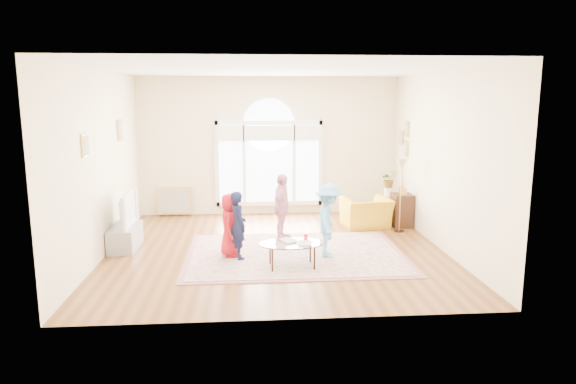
{
  "coord_description": "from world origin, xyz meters",
  "views": [
    {
      "loc": [
        -0.47,
        -8.98,
        2.72
      ],
      "look_at": [
        0.24,
        0.3,
        1.01
      ],
      "focal_mm": 32.0,
      "sensor_mm": 36.0,
      "label": 1
    }
  ],
  "objects": [
    {
      "name": "floor_lamp",
      "position": [
        2.6,
        1.08,
        1.28
      ],
      "size": [
        0.29,
        0.29,
        1.51
      ],
      "color": "black",
      "rests_on": "ground"
    },
    {
      "name": "tv_console",
      "position": [
        -2.75,
        0.3,
        0.21
      ],
      "size": [
        0.45,
        1.0,
        0.42
      ],
      "primitive_type": "cube",
      "color": "gray",
      "rests_on": "ground"
    },
    {
      "name": "plant_pedestal",
      "position": [
        2.7,
        2.34,
        0.35
      ],
      "size": [
        0.2,
        0.2,
        0.7
      ],
      "primitive_type": "cylinder",
      "color": "white",
      "rests_on": "ground"
    },
    {
      "name": "ground",
      "position": [
        0.0,
        0.0,
        0.0
      ],
      "size": [
        6.0,
        6.0,
        0.0
      ],
      "primitive_type": "plane",
      "color": "#593217",
      "rests_on": "ground"
    },
    {
      "name": "child_navy",
      "position": [
        -0.67,
        -0.51,
        0.6
      ],
      "size": [
        0.41,
        0.5,
        1.16
      ],
      "primitive_type": "imported",
      "rotation": [
        0.0,
        0.0,
        1.95
      ],
      "color": "#131938",
      "rests_on": "area_rug"
    },
    {
      "name": "side_cabinet",
      "position": [
        2.78,
        1.54,
        0.35
      ],
      "size": [
        0.4,
        0.5,
        0.7
      ],
      "primitive_type": "cube",
      "color": "black",
      "rests_on": "ground"
    },
    {
      "name": "coffee_table",
      "position": [
        0.2,
        -1.03,
        0.4
      ],
      "size": [
        1.09,
        0.73,
        0.54
      ],
      "rotation": [
        0.0,
        0.0,
        0.05
      ],
      "color": "silver",
      "rests_on": "ground"
    },
    {
      "name": "child_red",
      "position": [
        -0.81,
        -0.36,
        0.57
      ],
      "size": [
        0.41,
        0.58,
        1.1
      ],
      "primitive_type": "imported",
      "rotation": [
        0.0,
        0.0,
        1.45
      ],
      "color": "#A9131E",
      "rests_on": "area_rug"
    },
    {
      "name": "area_rug",
      "position": [
        0.32,
        -0.31,
        0.01
      ],
      "size": [
        3.6,
        2.6,
        0.02
      ],
      "primitive_type": "cube",
      "color": "#C2AD95",
      "rests_on": "ground"
    },
    {
      "name": "television",
      "position": [
        -2.74,
        0.3,
        0.73
      ],
      "size": [
        0.17,
        1.08,
        0.62
      ],
      "color": "black",
      "rests_on": "tv_console"
    },
    {
      "name": "armchair",
      "position": [
        2.0,
        1.5,
        0.31
      ],
      "size": [
        1.07,
        0.97,
        0.63
      ],
      "primitive_type": "imported",
      "rotation": [
        0.0,
        0.0,
        3.28
      ],
      "color": "gold",
      "rests_on": "ground"
    },
    {
      "name": "rug_border",
      "position": [
        0.32,
        -0.31,
        0.01
      ],
      "size": [
        3.8,
        2.8,
        0.01
      ],
      "primitive_type": "cube",
      "color": "#955C5D",
      "rests_on": "ground"
    },
    {
      "name": "child_pink",
      "position": [
        0.14,
        0.6,
        0.66
      ],
      "size": [
        0.55,
        0.81,
        1.28
      ],
      "primitive_type": "imported",
      "rotation": [
        0.0,
        0.0,
        1.22
      ],
      "color": "pink",
      "rests_on": "area_rug"
    },
    {
      "name": "leaning_picture",
      "position": [
        -2.22,
        2.9,
        0.0
      ],
      "size": [
        0.8,
        0.14,
        0.62
      ],
      "primitive_type": "cube",
      "rotation": [
        -0.14,
        0.0,
        0.0
      ],
      "color": "tan",
      "rests_on": "ground"
    },
    {
      "name": "potted_plant",
      "position": [
        2.7,
        2.34,
        0.9
      ],
      "size": [
        0.42,
        0.39,
        0.39
      ],
      "primitive_type": "imported",
      "rotation": [
        0.0,
        0.0,
        0.28
      ],
      "color": "#33722D",
      "rests_on": "plant_pedestal"
    },
    {
      "name": "child_blue",
      "position": [
        0.88,
        -0.51,
        0.65
      ],
      "size": [
        0.6,
        0.89,
        1.27
      ],
      "primitive_type": "imported",
      "rotation": [
        0.0,
        0.0,
        1.4
      ],
      "color": "#69B8F1",
      "rests_on": "area_rug"
    },
    {
      "name": "room_shell",
      "position": [
        0.01,
        2.83,
        1.57
      ],
      "size": [
        6.0,
        6.0,
        6.0
      ],
      "color": "beige",
      "rests_on": "ground"
    }
  ]
}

